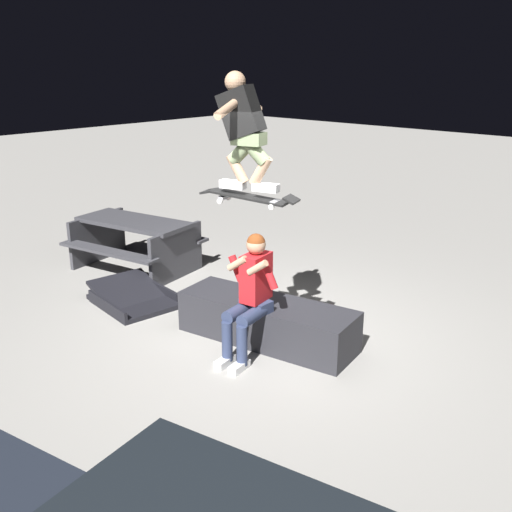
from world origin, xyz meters
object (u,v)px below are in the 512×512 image
skateboard (249,197)px  picnic_table_back (135,236)px  skater_airborne (243,126)px  ledge_box_main (267,321)px  person_sitting_on_ledge (250,291)px  kicker_ramp (134,299)px

skateboard → picnic_table_back: 3.30m
skater_airborne → picnic_table_back: skater_airborne is taller
ledge_box_main → skater_airborne: (0.05, 0.30, 2.12)m
skater_airborne → person_sitting_on_ledge: bearing=156.7°
skater_airborne → kicker_ramp: (1.89, 0.06, -2.30)m
person_sitting_on_ledge → picnic_table_back: bearing=-15.1°
kicker_ramp → skater_airborne: bearing=-178.3°
kicker_ramp → picnic_table_back: picnic_table_back is taller
skater_airborne → picnic_table_back: size_ratio=0.58×
kicker_ramp → ledge_box_main: bearing=-169.7°
ledge_box_main → picnic_table_back: (2.99, -0.48, 0.27)m
skateboard → skater_airborne: bearing=17.1°
kicker_ramp → skateboard: bearing=-177.8°
ledge_box_main → picnic_table_back: picnic_table_back is taller
ledge_box_main → picnic_table_back: bearing=-9.1°
person_sitting_on_ledge → picnic_table_back: (3.08, -0.83, -0.22)m
skateboard → kicker_ramp: skateboard is taller
skater_airborne → kicker_ramp: skater_airborne is taller
ledge_box_main → person_sitting_on_ledge: bearing=103.7°
kicker_ramp → picnic_table_back: size_ratio=0.61×
person_sitting_on_ledge → kicker_ramp: size_ratio=1.11×
skateboard → ledge_box_main: bearing=-89.6°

